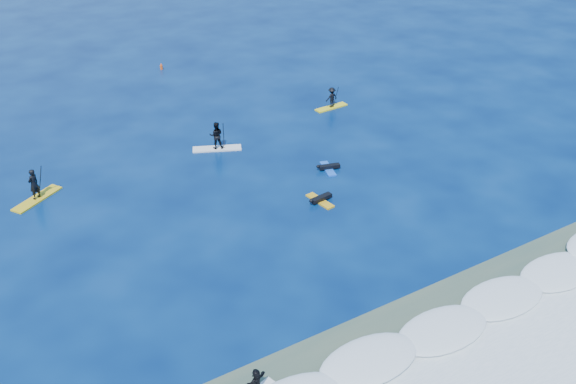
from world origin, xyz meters
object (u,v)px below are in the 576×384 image
sup_paddler_right (332,99)px  prone_paddler_far (328,167)px  prone_paddler_near (320,199)px  sup_paddler_left (35,189)px  marker_buoy (161,67)px  sup_paddler_center (216,138)px  wave_surfer (256,383)px

sup_paddler_right → prone_paddler_far: (-5.93, -8.27, -0.62)m
prone_paddler_near → sup_paddler_left: bearing=50.8°
marker_buoy → sup_paddler_center: bearing=-98.8°
prone_paddler_far → marker_buoy: (-2.30, 23.54, 0.12)m
wave_surfer → marker_buoy: bearing=58.5°
prone_paddler_near → sup_paddler_center: bearing=6.3°
sup_paddler_left → sup_paddler_right: sup_paddler_left is taller
sup_paddler_left → prone_paddler_near: 17.12m
sup_paddler_center → prone_paddler_far: 8.14m
wave_surfer → prone_paddler_far: bearing=31.8°
sup_paddler_left → marker_buoy: 23.03m
sup_paddler_right → prone_paddler_far: bearing=-128.8°
sup_paddler_right → sup_paddler_center: bearing=-173.5°
sup_paddler_left → sup_paddler_center: (12.23, 0.44, 0.14)m
sup_paddler_left → wave_surfer: size_ratio=1.75×
sup_paddler_left → sup_paddler_center: bearing=-30.5°
sup_paddler_center → wave_surfer: bearing=-87.5°
sup_paddler_center → sup_paddler_right: size_ratio=1.21×
prone_paddler_near → wave_surfer: size_ratio=1.12×
sup_paddler_center → marker_buoy: sup_paddler_center is taller
prone_paddler_near → prone_paddler_far: 4.08m
sup_paddler_right → marker_buoy: (-8.23, 15.27, -0.50)m
prone_paddler_far → wave_surfer: bearing=153.8°
sup_paddler_right → wave_surfer: 29.49m
sup_paddler_left → prone_paddler_near: size_ratio=1.56×
sup_paddler_right → prone_paddler_near: size_ratio=1.33×
sup_paddler_left → prone_paddler_far: size_ratio=1.59×
prone_paddler_far → wave_surfer: (-13.13, -14.23, 0.62)m
prone_paddler_far → wave_surfer: 19.37m
wave_surfer → marker_buoy: 39.29m
prone_paddler_near → wave_surfer: 15.29m
sup_paddler_right → wave_surfer: (-19.06, -22.50, -0.00)m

